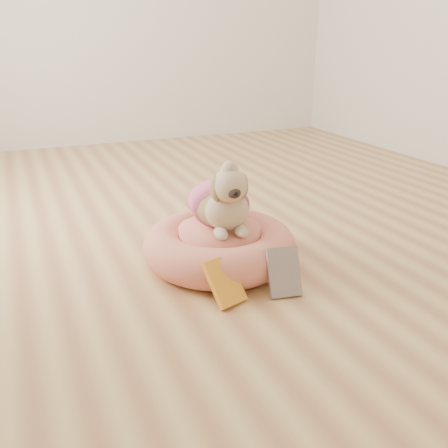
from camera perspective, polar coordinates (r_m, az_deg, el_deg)
name	(u,v)px	position (r m, az deg, el deg)	size (l,w,h in m)	color
floor	(226,214)	(2.85, 0.27, 1.21)	(4.50, 4.50, 0.00)	#AA7246
pet_bed	(220,246)	(2.21, -0.51, -2.50)	(0.67, 0.67, 0.17)	#EC805C
dog	(221,190)	(2.14, -0.31, 3.87)	(0.30, 0.44, 0.32)	brown
book_yellow	(225,282)	(1.90, 0.06, -6.63)	(0.12, 0.02, 0.19)	yellow
book_white	(284,272)	(1.97, 6.87, -5.46)	(0.13, 0.02, 0.19)	white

